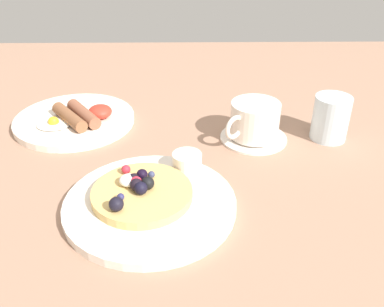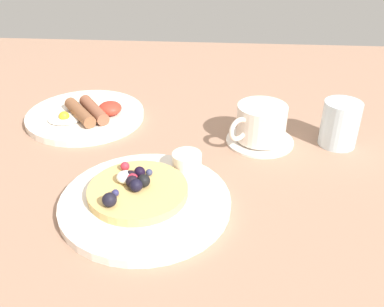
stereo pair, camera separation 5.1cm
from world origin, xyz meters
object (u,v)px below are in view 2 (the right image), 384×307
object	(u,v)px
pancake_plate	(145,202)
coffee_cup	(261,122)
coffee_saucer	(260,140)
syrup_ramekin	(187,161)
breakfast_plate	(86,116)
water_glass	(340,124)

from	to	relation	value
pancake_plate	coffee_cup	distance (cm)	26.63
pancake_plate	coffee_saucer	xyz separation A→B (cm)	(17.47, 20.01, -0.27)
syrup_ramekin	coffee_cup	size ratio (longest dim) A/B	0.45
pancake_plate	syrup_ramekin	distance (cm)	9.87
breakfast_plate	water_glass	xyz separation A→B (cm)	(47.69, -6.56, 3.39)
coffee_cup	breakfast_plate	bearing A→B (deg)	168.53
syrup_ramekin	coffee_cup	world-z (taller)	coffee_cup
pancake_plate	coffee_cup	size ratio (longest dim) A/B	2.38
pancake_plate	water_glass	size ratio (longest dim) A/B	3.01
syrup_ramekin	coffee_saucer	world-z (taller)	syrup_ramekin
breakfast_plate	coffee_saucer	world-z (taller)	breakfast_plate
coffee_saucer	pancake_plate	bearing A→B (deg)	-131.12
breakfast_plate	coffee_saucer	xyz separation A→B (cm)	(34.05, -6.79, -0.26)
pancake_plate	syrup_ramekin	size ratio (longest dim) A/B	5.30
breakfast_plate	water_glass	world-z (taller)	water_glass
coffee_cup	water_glass	xyz separation A→B (cm)	(13.76, 0.32, -0.02)
syrup_ramekin	coffee_saucer	xyz separation A→B (cm)	(12.18, 11.94, -2.36)
syrup_ramekin	breakfast_plate	world-z (taller)	syrup_ramekin
water_glass	coffee_saucer	bearing A→B (deg)	-179.07
breakfast_plate	coffee_saucer	distance (cm)	34.72
breakfast_plate	pancake_plate	bearing A→B (deg)	-58.25
pancake_plate	water_glass	world-z (taller)	water_glass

